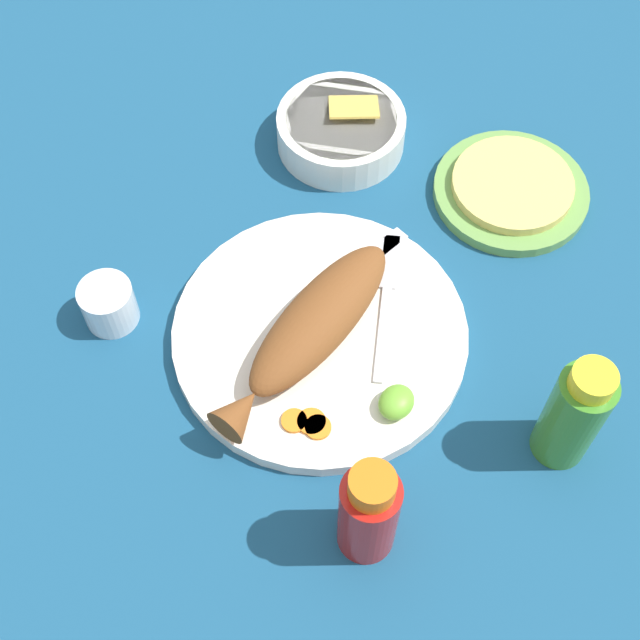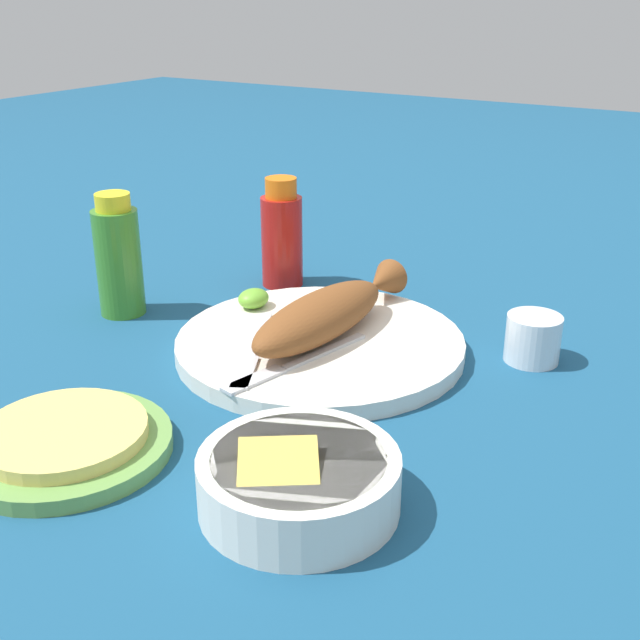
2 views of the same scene
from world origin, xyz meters
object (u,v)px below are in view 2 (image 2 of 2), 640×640
object	(u,v)px
main_plate	(320,345)
fried_fish	(328,312)
hot_sauce_bottle_green	(118,258)
salt_cup	(533,341)
tortilla_plate	(65,446)
hot_sauce_bottle_red	(282,236)
guacamole_bowl	(299,479)
fork_far	(252,353)
fork_near	(290,366)

from	to	relation	value
main_plate	fried_fish	distance (m)	0.04
hot_sauce_bottle_green	salt_cup	size ratio (longest dim) A/B	2.55
hot_sauce_bottle_green	tortilla_plate	world-z (taller)	hot_sauce_bottle_green
hot_sauce_bottle_red	tortilla_plate	distance (m)	0.45
hot_sauce_bottle_red	fried_fish	bearing A→B (deg)	47.32
guacamole_bowl	hot_sauce_bottle_green	bearing A→B (deg)	-119.08
hot_sauce_bottle_red	hot_sauce_bottle_green	size ratio (longest dim) A/B	0.97
fork_far	hot_sauce_bottle_green	size ratio (longest dim) A/B	1.17
fork_near	fork_far	xyz separation A→B (m)	(-0.00, -0.05, 0.00)
fork_far	hot_sauce_bottle_green	distance (m)	0.24
main_plate	salt_cup	bearing A→B (deg)	116.22
fork_near	hot_sauce_bottle_green	distance (m)	0.29
hot_sauce_bottle_red	tortilla_plate	world-z (taller)	hot_sauce_bottle_red
hot_sauce_bottle_green	guacamole_bowl	size ratio (longest dim) A/B	0.96
main_plate	salt_cup	world-z (taller)	salt_cup
fork_near	guacamole_bowl	distance (m)	0.20
guacamole_bowl	salt_cup	bearing A→B (deg)	168.38
fork_near	salt_cup	size ratio (longest dim) A/B	3.17
main_plate	fork_far	distance (m)	0.08
guacamole_bowl	fried_fish	bearing A→B (deg)	-153.47
fork_far	tortilla_plate	distance (m)	0.22
fork_far	salt_cup	xyz separation A→B (m)	(-0.17, 0.24, 0.00)
salt_cup	fork_far	bearing A→B (deg)	-53.96
tortilla_plate	hot_sauce_bottle_green	bearing A→B (deg)	-144.70
hot_sauce_bottle_red	tortilla_plate	size ratio (longest dim) A/B	0.79
fork_far	salt_cup	bearing A→B (deg)	99.83
fried_fish	hot_sauce_bottle_green	distance (m)	0.27
guacamole_bowl	hot_sauce_bottle_red	bearing A→B (deg)	-144.79
hot_sauce_bottle_red	fork_near	bearing A→B (deg)	35.32
fried_fish	salt_cup	xyz separation A→B (m)	(-0.08, 0.20, -0.02)
fried_fish	hot_sauce_bottle_green	bearing A→B (deg)	-77.97
main_plate	tortilla_plate	xyz separation A→B (m)	(0.29, -0.08, -0.00)
fork_far	salt_cup	size ratio (longest dim) A/B	2.98
main_plate	tortilla_plate	world-z (taller)	main_plate
fork_near	fried_fish	bearing A→B (deg)	-158.80
fried_fish	fork_far	world-z (taller)	fried_fish
guacamole_bowl	tortilla_plate	distance (m)	0.22
hot_sauce_bottle_green	tortilla_plate	distance (m)	0.32
fried_fish	hot_sauce_bottle_red	bearing A→B (deg)	-129.52
fried_fish	hot_sauce_bottle_green	world-z (taller)	hot_sauce_bottle_green
fork_far	tortilla_plate	size ratio (longest dim) A/B	0.95
fork_near	tortilla_plate	world-z (taller)	fork_near
salt_cup	hot_sauce_bottle_red	bearing A→B (deg)	-99.12
fried_fish	guacamole_bowl	distance (m)	0.29
fried_fish	hot_sauce_bottle_green	size ratio (longest dim) A/B	1.79
hot_sauce_bottle_green	salt_cup	world-z (taller)	hot_sauce_bottle_green
hot_sauce_bottle_red	hot_sauce_bottle_green	distance (m)	0.21
fork_far	hot_sauce_bottle_red	xyz separation A→B (m)	(-0.23, -0.12, 0.05)
fork_near	main_plate	bearing A→B (deg)	-156.84
main_plate	fried_fish	world-z (taller)	fried_fish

